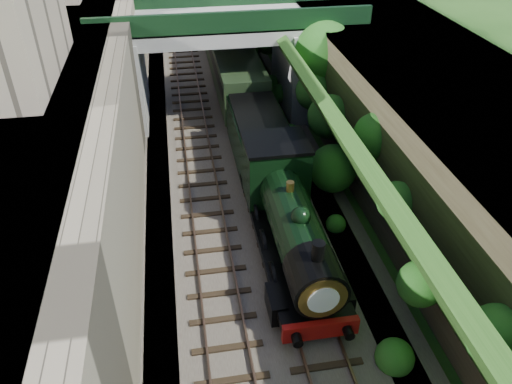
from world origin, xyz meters
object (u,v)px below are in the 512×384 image
at_px(tree, 325,54).
at_px(locomotive, 290,221).
at_px(road_bridge, 234,51).
at_px(tender, 259,142).

height_order(tree, locomotive, tree).
distance_m(road_bridge, tender, 7.83).
xyz_separation_m(tree, tender, (-4.71, -4.43, -3.03)).
height_order(road_bridge, tender, road_bridge).
distance_m(tree, tender, 7.14).
xyz_separation_m(road_bridge, tender, (0.26, -7.43, -2.46)).
xyz_separation_m(tree, locomotive, (-4.71, -11.79, -2.75)).
relative_size(road_bridge, tree, 2.42).
height_order(locomotive, tender, locomotive).
xyz_separation_m(locomotive, tender, (-0.00, 7.36, -0.27)).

